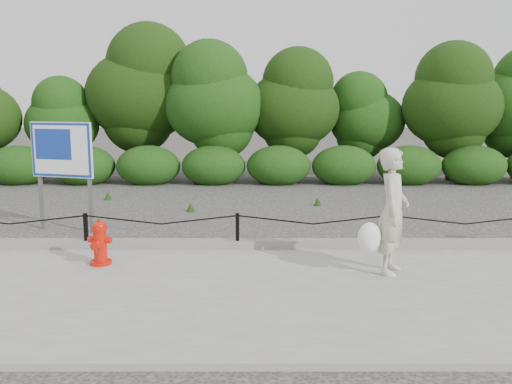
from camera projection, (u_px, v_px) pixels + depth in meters
name	position (u px, v px, depth m)	size (l,w,h in m)	color
ground	(238.00, 253.00, 8.98)	(90.00, 90.00, 0.00)	#2D2B28
sidewalk	(232.00, 293.00, 7.00)	(14.00, 4.00, 0.08)	gray
curb	(238.00, 244.00, 9.01)	(14.00, 0.22, 0.14)	slate
chain_barrier	(237.00, 227.00, 8.91)	(10.06, 0.06, 0.60)	black
treeline	(264.00, 101.00, 17.42)	(20.18, 3.75, 4.91)	black
fire_hydrant	(100.00, 243.00, 8.06)	(0.37, 0.39, 0.69)	red
pedestrian	(391.00, 213.00, 7.57)	(0.83, 0.76, 1.78)	#BAB8A0
advertising_sign	(62.00, 155.00, 10.32)	(1.28, 0.44, 2.11)	slate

